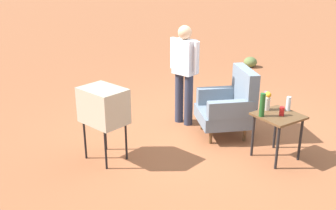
% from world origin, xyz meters
% --- Properties ---
extents(ground_plane, '(60.00, 60.00, 0.00)m').
position_xyz_m(ground_plane, '(0.00, 0.00, 0.00)').
color(ground_plane, '#A05B38').
extents(armchair, '(1.01, 1.02, 1.06)m').
position_xyz_m(armchair, '(0.16, 0.13, 0.50)').
color(armchair, brown).
rests_on(armchair, ground).
extents(side_table, '(0.56, 0.56, 0.65)m').
position_xyz_m(side_table, '(1.11, 0.15, 0.55)').
color(side_table, black).
rests_on(side_table, ground).
extents(tv_on_stand, '(0.69, 0.58, 1.03)m').
position_xyz_m(tv_on_stand, '(-0.16, -1.83, 0.78)').
color(tv_on_stand, black).
rests_on(tv_on_stand, ground).
extents(person_standing, '(0.55, 0.31, 1.64)m').
position_xyz_m(person_standing, '(-0.61, -0.20, 0.94)').
color(person_standing, '#2D3347').
rests_on(person_standing, ground).
extents(bottle_wine_green, '(0.07, 0.07, 0.32)m').
position_xyz_m(bottle_wine_green, '(1.01, -0.08, 0.81)').
color(bottle_wine_green, '#1E5623').
rests_on(bottle_wine_green, side_table).
extents(bottle_short_clear, '(0.06, 0.06, 0.20)m').
position_xyz_m(bottle_short_clear, '(1.06, 0.38, 0.75)').
color(bottle_short_clear, silver).
rests_on(bottle_short_clear, side_table).
extents(soda_can_red, '(0.07, 0.07, 0.12)m').
position_xyz_m(soda_can_red, '(1.14, 0.17, 0.71)').
color(soda_can_red, red).
rests_on(soda_can_red, side_table).
extents(flower_vase, '(0.15, 0.10, 0.27)m').
position_xyz_m(flower_vase, '(0.88, 0.15, 0.79)').
color(flower_vase, silver).
rests_on(flower_vase, side_table).
extents(shrub_mid, '(0.33, 0.33, 0.26)m').
position_xyz_m(shrub_mid, '(-2.61, 3.28, 0.13)').
color(shrub_mid, olive).
rests_on(shrub_mid, ground).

